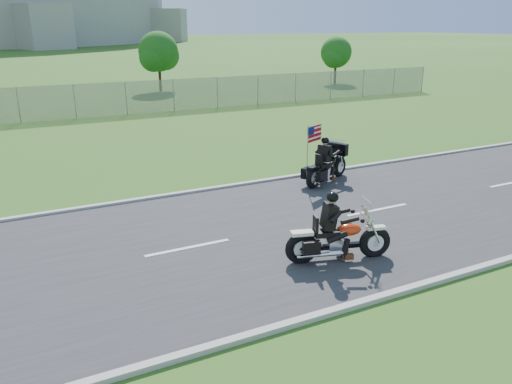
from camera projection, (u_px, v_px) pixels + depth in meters
name	position (u px, v px, depth m)	size (l,w,h in m)	color
ground	(259.00, 235.00, 13.35)	(420.00, 420.00, 0.00)	#2E4816
road	(259.00, 234.00, 13.34)	(120.00, 8.00, 0.04)	#28282B
curb_north	(205.00, 190.00, 16.77)	(120.00, 0.18, 0.12)	#9E9B93
curb_south	(351.00, 306.00, 9.90)	(120.00, 0.18, 0.12)	#9E9B93
fence	(18.00, 105.00, 27.87)	(60.00, 0.03, 2.00)	gray
tree_fence_near	(159.00, 54.00, 40.39)	(3.52, 3.28, 4.75)	#382316
tree_fence_far	(336.00, 54.00, 45.54)	(3.08, 2.87, 4.20)	#382316
motorcycle_lead	(337.00, 239.00, 11.73)	(2.57, 1.09, 1.76)	black
motorcycle_follow	(327.00, 167.00, 17.52)	(2.36, 1.34, 2.10)	black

